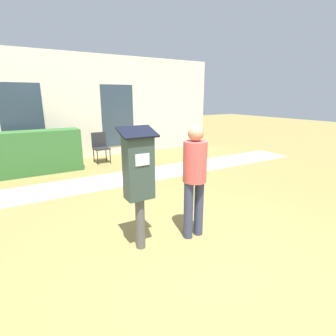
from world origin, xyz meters
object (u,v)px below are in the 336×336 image
(parking_meter, at_px, (139,174))
(person_standing, at_px, (195,174))
(outdoor_chair_middle, at_px, (100,145))
(outdoor_chair_left, at_px, (64,149))

(parking_meter, xyz_separation_m, person_standing, (0.77, -0.11, -0.09))
(person_standing, relative_size, outdoor_chair_middle, 1.76)
(outdoor_chair_middle, bearing_deg, parking_meter, -100.49)
(outdoor_chair_left, bearing_deg, parking_meter, -85.62)
(outdoor_chair_left, bearing_deg, outdoor_chair_middle, 5.35)
(parking_meter, distance_m, outdoor_chair_middle, 4.95)
(outdoor_chair_left, distance_m, outdoor_chair_middle, 1.04)
(person_standing, distance_m, outdoor_chair_left, 5.00)
(outdoor_chair_left, height_order, outdoor_chair_middle, same)
(parking_meter, relative_size, outdoor_chair_middle, 1.77)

